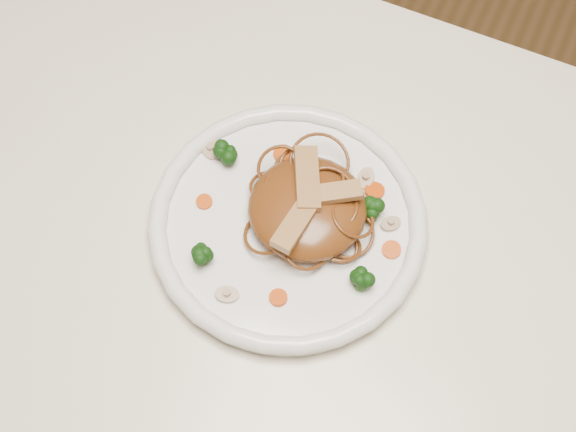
% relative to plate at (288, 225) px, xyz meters
% --- Properties ---
extents(table, '(1.20, 0.80, 0.75)m').
position_rel_plate_xyz_m(table, '(0.07, -0.05, -0.11)').
color(table, silver).
rests_on(table, ground).
extents(plate, '(0.39, 0.39, 0.02)m').
position_rel_plate_xyz_m(plate, '(0.00, 0.00, 0.00)').
color(plate, white).
rests_on(plate, table).
extents(noodle_mound, '(0.14, 0.14, 0.04)m').
position_rel_plate_xyz_m(noodle_mound, '(0.02, 0.01, 0.03)').
color(noodle_mound, brown).
rests_on(noodle_mound, plate).
extents(chicken_a, '(0.06, 0.05, 0.01)m').
position_rel_plate_xyz_m(chicken_a, '(0.04, 0.03, 0.05)').
color(chicken_a, tan).
rests_on(chicken_a, noodle_mound).
extents(chicken_b, '(0.06, 0.08, 0.01)m').
position_rel_plate_xyz_m(chicken_b, '(0.01, 0.03, 0.05)').
color(chicken_b, tan).
rests_on(chicken_b, noodle_mound).
extents(chicken_c, '(0.03, 0.07, 0.01)m').
position_rel_plate_xyz_m(chicken_c, '(0.02, -0.02, 0.05)').
color(chicken_c, tan).
rests_on(chicken_c, noodle_mound).
extents(broccoli_0, '(0.04, 0.04, 0.03)m').
position_rel_plate_xyz_m(broccoli_0, '(0.08, 0.04, 0.02)').
color(broccoli_0, '#0D360B').
rests_on(broccoli_0, plate).
extents(broccoli_1, '(0.03, 0.03, 0.03)m').
position_rel_plate_xyz_m(broccoli_1, '(-0.10, 0.04, 0.02)').
color(broccoli_1, '#0D360B').
rests_on(broccoli_1, plate).
extents(broccoli_2, '(0.03, 0.03, 0.03)m').
position_rel_plate_xyz_m(broccoli_2, '(-0.06, -0.08, 0.02)').
color(broccoli_2, '#0D360B').
rests_on(broccoli_2, plate).
extents(broccoli_3, '(0.03, 0.03, 0.03)m').
position_rel_plate_xyz_m(broccoli_3, '(0.10, -0.04, 0.02)').
color(broccoli_3, '#0D360B').
rests_on(broccoli_3, plate).
extents(carrot_0, '(0.03, 0.03, 0.00)m').
position_rel_plate_xyz_m(carrot_0, '(0.07, 0.07, 0.01)').
color(carrot_0, '#C24207').
rests_on(carrot_0, plate).
extents(carrot_1, '(0.02, 0.02, 0.00)m').
position_rel_plate_xyz_m(carrot_1, '(-0.09, -0.02, 0.01)').
color(carrot_1, '#C24207').
rests_on(carrot_1, plate).
extents(carrot_2, '(0.03, 0.03, 0.00)m').
position_rel_plate_xyz_m(carrot_2, '(0.11, 0.01, 0.01)').
color(carrot_2, '#C24207').
rests_on(carrot_2, plate).
extents(carrot_3, '(0.03, 0.03, 0.00)m').
position_rel_plate_xyz_m(carrot_3, '(-0.04, 0.07, 0.01)').
color(carrot_3, '#C24207').
rests_on(carrot_3, plate).
extents(carrot_4, '(0.02, 0.02, 0.00)m').
position_rel_plate_xyz_m(carrot_4, '(0.03, -0.08, 0.01)').
color(carrot_4, '#C24207').
rests_on(carrot_4, plate).
extents(mushroom_0, '(0.03, 0.03, 0.01)m').
position_rel_plate_xyz_m(mushroom_0, '(-0.02, -0.10, 0.01)').
color(mushroom_0, beige).
rests_on(mushroom_0, plate).
extents(mushroom_1, '(0.03, 0.03, 0.01)m').
position_rel_plate_xyz_m(mushroom_1, '(0.10, 0.04, 0.01)').
color(mushroom_1, beige).
rests_on(mushroom_1, plate).
extents(mushroom_2, '(0.04, 0.04, 0.01)m').
position_rel_plate_xyz_m(mushroom_2, '(-0.12, 0.05, 0.01)').
color(mushroom_2, beige).
rests_on(mushroom_2, plate).
extents(mushroom_3, '(0.03, 0.03, 0.01)m').
position_rel_plate_xyz_m(mushroom_3, '(0.06, 0.08, 0.01)').
color(mushroom_3, beige).
rests_on(mushroom_3, plate).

